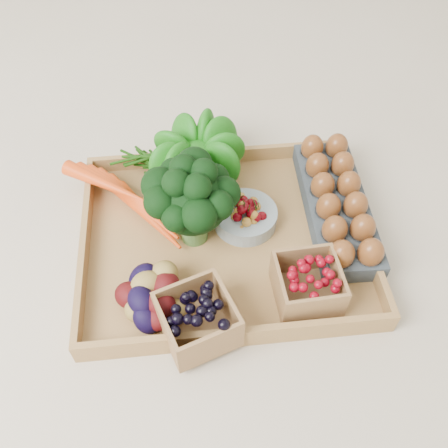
{
  "coord_description": "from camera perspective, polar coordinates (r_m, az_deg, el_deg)",
  "views": [
    {
      "loc": [
        -0.06,
        -0.6,
        0.8
      ],
      "look_at": [
        0.0,
        0.0,
        0.06
      ],
      "focal_mm": 40.0,
      "sensor_mm": 36.0,
      "label": 1
    }
  ],
  "objects": [
    {
      "name": "carrots",
      "position": [
        1.03,
        -10.17,
        2.51
      ],
      "size": [
        0.22,
        0.16,
        0.05
      ],
      "primitive_type": null,
      "color": "#EA4510",
      "rests_on": "tray"
    },
    {
      "name": "potatoes",
      "position": [
        0.87,
        -8.07,
        -7.82
      ],
      "size": [
        0.15,
        0.15,
        0.09
      ],
      "primitive_type": null,
      "color": "#3A090A",
      "rests_on": "tray"
    },
    {
      "name": "tray",
      "position": [
        0.99,
        0.0,
        -1.92
      ],
      "size": [
        0.55,
        0.45,
        0.01
      ],
      "primitive_type": "cube",
      "color": "#A97E47",
      "rests_on": "ground"
    },
    {
      "name": "punnet_raspberry",
      "position": [
        0.89,
        9.53,
        -6.77
      ],
      "size": [
        0.12,
        0.12,
        0.08
      ],
      "primitive_type": "cube",
      "rotation": [
        0.0,
        0.0,
        0.05
      ],
      "color": "maroon",
      "rests_on": "tray"
    },
    {
      "name": "cherry_bowl",
      "position": [
        1.0,
        2.44,
        0.81
      ],
      "size": [
        0.13,
        0.13,
        0.03
      ],
      "primitive_type": "cylinder",
      "color": "#8C9EA5",
      "rests_on": "tray"
    },
    {
      "name": "lettuce",
      "position": [
        1.06,
        -2.99,
        8.43
      ],
      "size": [
        0.14,
        0.14,
        0.14
      ],
      "primitive_type": "sphere",
      "color": "#0D4E0C",
      "rests_on": "tray"
    },
    {
      "name": "broccoli",
      "position": [
        0.94,
        -3.59,
        1.18
      ],
      "size": [
        0.18,
        0.18,
        0.14
      ],
      "primitive_type": null,
      "color": "black",
      "rests_on": "tray"
    },
    {
      "name": "ground",
      "position": [
        1.0,
        0.0,
        -2.18
      ],
      "size": [
        4.0,
        4.0,
        0.0
      ],
      "primitive_type": "plane",
      "color": "beige",
      "rests_on": "ground"
    },
    {
      "name": "egg_carton",
      "position": [
        1.04,
        12.65,
        1.93
      ],
      "size": [
        0.13,
        0.34,
        0.04
      ],
      "primitive_type": "cube",
      "rotation": [
        0.0,
        0.0,
        -0.03
      ],
      "color": "#3B444B",
      "rests_on": "tray"
    },
    {
      "name": "punnet_blackberry",
      "position": [
        0.84,
        -3.06,
        -10.82
      ],
      "size": [
        0.15,
        0.15,
        0.08
      ],
      "primitive_type": "cube",
      "rotation": [
        0.0,
        0.0,
        0.34
      ],
      "color": "black",
      "rests_on": "tray"
    }
  ]
}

